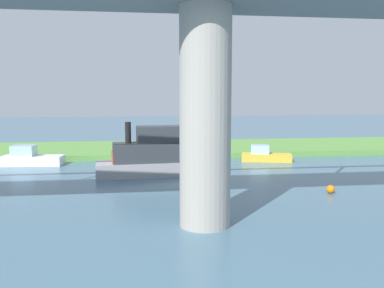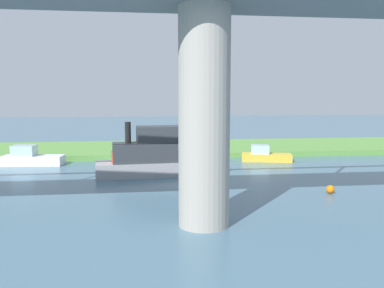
{
  "view_description": "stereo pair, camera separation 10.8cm",
  "coord_description": "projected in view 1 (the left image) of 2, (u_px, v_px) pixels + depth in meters",
  "views": [
    {
      "loc": [
        3.04,
        37.64,
        5.89
      ],
      "look_at": [
        -1.44,
        5.0,
        2.0
      ],
      "focal_mm": 38.56,
      "sensor_mm": 36.0,
      "label": 1
    },
    {
      "loc": [
        2.93,
        37.65,
        5.89
      ],
      "look_at": [
        -1.44,
        5.0,
        2.0
      ],
      "focal_mm": 38.56,
      "sensor_mm": 36.0,
      "label": 2
    }
  ],
  "objects": [
    {
      "name": "motorboat_red",
      "position": [
        142.0,
        156.0,
        36.03
      ],
      "size": [
        5.22,
        3.29,
        1.64
      ],
      "color": "white",
      "rests_on": "ground"
    },
    {
      "name": "pontoon_yellow",
      "position": [
        154.0,
        155.0,
        30.47
      ],
      "size": [
        7.96,
        3.13,
        3.99
      ],
      "color": "#99999E",
      "rests_on": "ground"
    },
    {
      "name": "marker_buoy",
      "position": [
        331.0,
        189.0,
        24.92
      ],
      "size": [
        0.5,
        0.5,
        0.5
      ],
      "primitive_type": "sphere",
      "color": "orange",
      "rests_on": "ground"
    },
    {
      "name": "grassy_bank",
      "position": [
        165.0,
        148.0,
        44.0
      ],
      "size": [
        80.0,
        12.0,
        0.5
      ],
      "primitive_type": "cube",
      "color": "#5B9342",
      "rests_on": "ground"
    },
    {
      "name": "person_on_bank",
      "position": [
        217.0,
        143.0,
        41.13
      ],
      "size": [
        0.5,
        0.5,
        1.39
      ],
      "color": "#2D334C",
      "rests_on": "grassy_bank"
    },
    {
      "name": "mooring_post",
      "position": [
        126.0,
        147.0,
        39.24
      ],
      "size": [
        0.2,
        0.2,
        0.98
      ],
      "primitive_type": "cylinder",
      "color": "brown",
      "rests_on": "grassy_bank"
    },
    {
      "name": "bridge_pylon",
      "position": [
        205.0,
        119.0,
        18.24
      ],
      "size": [
        2.3,
        2.3,
        9.74
      ],
      "primitive_type": "cylinder",
      "color": "#9E998E",
      "rests_on": "ground"
    },
    {
      "name": "skiff_small",
      "position": [
        265.0,
        155.0,
        37.08
      ],
      "size": [
        4.66,
        2.65,
        1.47
      ],
      "color": "gold",
      "rests_on": "ground"
    },
    {
      "name": "houseboat_blue",
      "position": [
        30.0,
        158.0,
        34.96
      ],
      "size": [
        5.26,
        2.35,
        1.7
      ],
      "color": "white",
      "rests_on": "ground"
    },
    {
      "name": "ground_plane",
      "position": [
        169.0,
        159.0,
        38.13
      ],
      "size": [
        160.0,
        160.0,
        0.0
      ],
      "primitive_type": "plane",
      "color": "#476B7F"
    }
  ]
}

